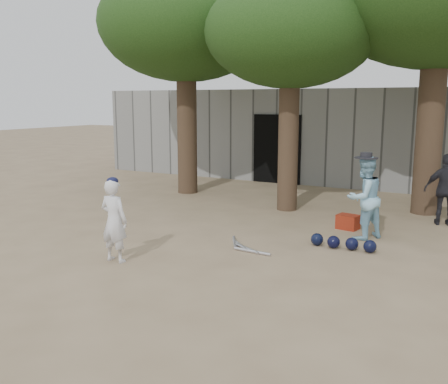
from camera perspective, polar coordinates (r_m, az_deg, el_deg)
The scene contains 9 objects.
ground at distance 9.01m, azimuth -6.46°, elevation -6.63°, with size 70.00×70.00×0.00m, color #937C5E.
boy_player at distance 8.38m, azimuth -12.46°, elevation -3.24°, with size 0.50×0.33×1.38m, color silver.
spectator_blue at distance 9.90m, azimuth 15.72°, elevation -0.64°, with size 0.78×0.61×1.60m, color #94CCE5.
spectator_dark at distance 11.60m, azimuth 24.09°, elevation 0.24°, with size 0.90×0.37×1.53m, color black.
red_bag at distance 10.68m, azimuth 13.97°, elevation -3.34°, with size 0.42×0.32×0.30m, color maroon.
back_building at distance 18.10m, azimuth 12.74°, elevation 6.55°, with size 16.00×5.24×3.00m.
helmet_row at distance 9.24m, azimuth 13.42°, elevation -5.68°, with size 1.19×0.27×0.23m.
bat_pile at distance 9.08m, azimuth 2.20°, elevation -6.26°, with size 1.10×0.76×0.06m.
tree_row at distance 12.93m, azimuth 9.72°, elevation 19.40°, with size 11.40×5.80×6.69m.
Camera 1 is at (5.01, -7.02, 2.63)m, focal length 40.00 mm.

